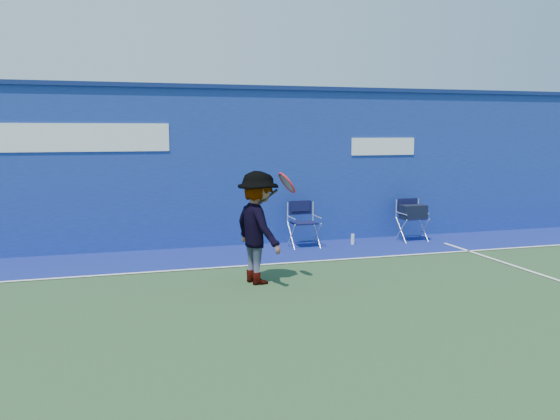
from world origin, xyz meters
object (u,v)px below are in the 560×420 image
object	(u,v)px
directors_chair_left	(304,232)
tennis_player	(258,227)
water_bottle	(353,239)
directors_chair_right	(412,224)

from	to	relation	value
directors_chair_left	tennis_player	world-z (taller)	tennis_player
directors_chair_left	water_bottle	distance (m)	1.02
water_bottle	tennis_player	size ratio (longest dim) A/B	0.13
directors_chair_left	water_bottle	bearing A→B (deg)	-2.77
directors_chair_right	water_bottle	distance (m)	1.35
directors_chair_left	tennis_player	distance (m)	2.85
directors_chair_right	tennis_player	distance (m)	4.54
directors_chair_left	water_bottle	world-z (taller)	directors_chair_left
tennis_player	directors_chair_right	bearing A→B (deg)	31.69
water_bottle	tennis_player	xyz separation A→B (m)	(-2.51, -2.31, 0.72)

